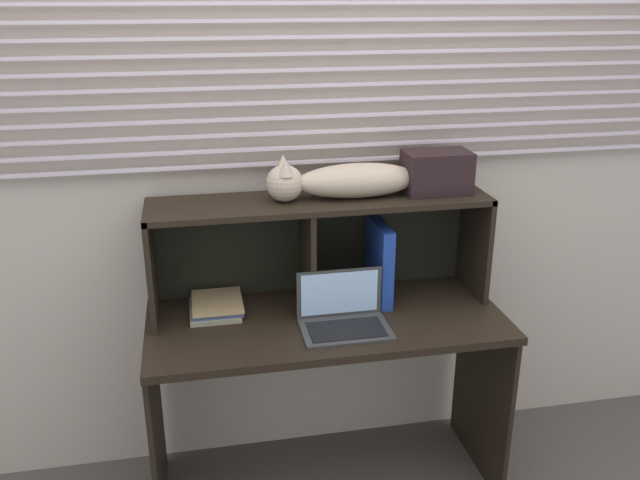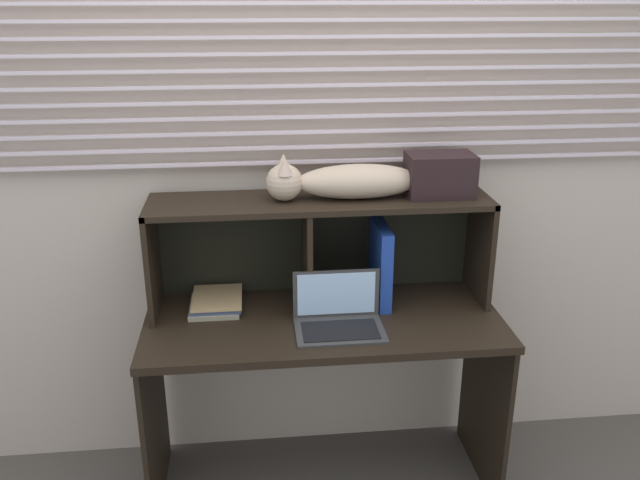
{
  "view_description": "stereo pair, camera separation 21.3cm",
  "coord_description": "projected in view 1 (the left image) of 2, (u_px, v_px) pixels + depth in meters",
  "views": [
    {
      "loc": [
        -0.46,
        -1.97,
        1.92
      ],
      "look_at": [
        0.0,
        0.35,
        1.02
      ],
      "focal_mm": 37.67,
      "sensor_mm": 36.0,
      "label": 1
    },
    {
      "loc": [
        -0.25,
        -2.0,
        1.92
      ],
      "look_at": [
        0.0,
        0.35,
        1.02
      ],
      "focal_mm": 37.67,
      "sensor_mm": 36.0,
      "label": 2
    }
  ],
  "objects": [
    {
      "name": "cat",
      "position": [
        345.0,
        181.0,
        2.47
      ],
      "size": [
        0.77,
        0.15,
        0.17
      ],
      "color": "#BEA68D",
      "rests_on": "hutch_shelf_unit"
    },
    {
      "name": "binder_upright",
      "position": [
        379.0,
        261.0,
        2.61
      ],
      "size": [
        0.05,
        0.26,
        0.31
      ],
      "primitive_type": "cube",
      "color": "#1D3D9C",
      "rests_on": "desk"
    },
    {
      "name": "hutch_shelf_unit",
      "position": [
        317.0,
        229.0,
        2.55
      ],
      "size": [
        1.27,
        0.3,
        0.42
      ],
      "color": "black",
      "rests_on": "desk"
    },
    {
      "name": "desk",
      "position": [
        327.0,
        354.0,
        2.56
      ],
      "size": [
        1.33,
        0.58,
        0.76
      ],
      "color": "black",
      "rests_on": "ground"
    },
    {
      "name": "book_stack",
      "position": [
        216.0,
        306.0,
        2.54
      ],
      "size": [
        0.2,
        0.23,
        0.05
      ],
      "color": "gray",
      "rests_on": "desk"
    },
    {
      "name": "storage_box",
      "position": [
        436.0,
        172.0,
        2.53
      ],
      "size": [
        0.25,
        0.16,
        0.16
      ],
      "primitive_type": "cube",
      "color": "black",
      "rests_on": "hutch_shelf_unit"
    },
    {
      "name": "back_panel_with_blinds",
      "position": [
        310.0,
        165.0,
        2.63
      ],
      "size": [
        4.4,
        0.08,
        2.5
      ],
      "color": "beige",
      "rests_on": "ground"
    },
    {
      "name": "laptop",
      "position": [
        343.0,
        316.0,
        2.43
      ],
      "size": [
        0.32,
        0.22,
        0.19
      ],
      "color": "#363636",
      "rests_on": "desk"
    }
  ]
}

